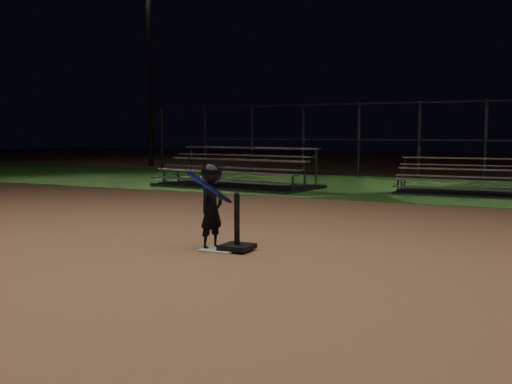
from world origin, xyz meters
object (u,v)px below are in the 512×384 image
batting_tee (237,239)px  child_batter (212,204)px  bleacher_left (236,179)px  light_pole_left (148,53)px  home_plate (221,249)px  bleacher_right (473,187)px

batting_tee → child_batter: bearing=-176.1°
bleacher_left → light_pole_left: (-8.07, 7.13, 4.72)m
batting_tee → child_batter: child_batter is taller
home_plate → batting_tee: (0.20, 0.04, 0.14)m
bleacher_right → home_plate: bearing=-106.0°
bleacher_right → batting_tee: bearing=-104.8°
batting_tee → bleacher_left: size_ratio=0.15×
bleacher_right → light_pole_left: size_ratio=0.44×
home_plate → child_batter: 0.59m
child_batter → bleacher_right: bearing=1.3°
home_plate → child_batter: size_ratio=0.41×
home_plate → light_pole_left: light_pole_left is taller
home_plate → bleacher_left: 8.75m
child_batter → light_pole_left: (-11.85, 14.93, 4.36)m
child_batter → bleacher_right: 8.84m
home_plate → light_pole_left: 19.79m
home_plate → bleacher_left: size_ratio=0.10×
batting_tee → child_batter: size_ratio=0.65×
child_batter → light_pole_left: bearing=54.7°
batting_tee → light_pole_left: bearing=129.3°
bleacher_right → light_pole_left: (-14.13, 6.40, 4.77)m
bleacher_left → light_pole_left: light_pole_left is taller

